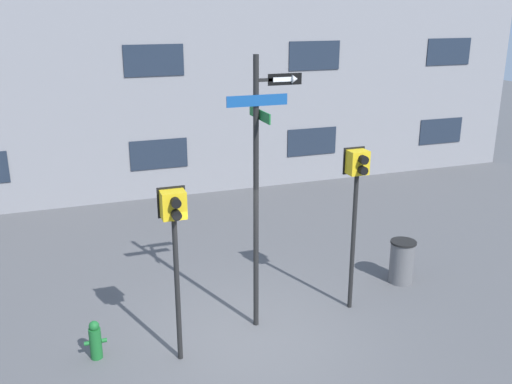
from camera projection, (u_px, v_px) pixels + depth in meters
name	position (u px, v px, depth m)	size (l,w,h in m)	color
ground_plane	(250.00, 341.00, 9.51)	(60.00, 60.00, 0.00)	#515154
street_sign_pole	(259.00, 176.00, 9.19)	(1.24, 0.92, 4.63)	black
pedestrian_signal_left	(174.00, 227.00, 8.36)	(0.42, 0.40, 2.82)	black
pedestrian_signal_right	(357.00, 185.00, 9.86)	(0.40, 0.40, 3.02)	black
fire_hydrant	(95.00, 340.00, 8.97)	(0.35, 0.19, 0.65)	#196028
trash_bin	(402.00, 261.00, 11.45)	(0.52, 0.52, 0.88)	#59595B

